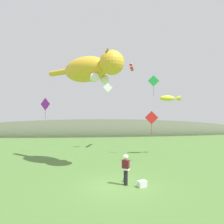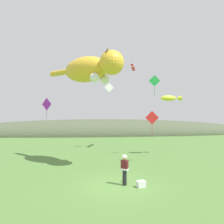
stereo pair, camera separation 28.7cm
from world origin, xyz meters
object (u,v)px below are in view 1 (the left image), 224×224
at_px(kite_fish_windsock, 170,98).
at_px(kite_diamond_red, 152,118).
at_px(festival_attendant, 126,169).
at_px(kite_giant_cat, 91,69).
at_px(kite_diamond_violet, 45,104).
at_px(kite_diamond_green, 154,81).
at_px(kite_spool, 125,180).
at_px(picnic_cooler, 142,184).
at_px(kite_diamond_white, 108,88).
at_px(kite_tube_streamer, 131,67).

distance_m(kite_fish_windsock, kite_diamond_red, 4.34).
bearing_deg(festival_attendant, kite_giant_cat, 112.29).
relative_size(kite_diamond_red, kite_diamond_violet, 0.92).
relative_size(festival_attendant, kite_diamond_green, 0.88).
height_order(kite_spool, kite_fish_windsock, kite_fish_windsock).
relative_size(picnic_cooler, kite_diamond_white, 0.28).
height_order(kite_tube_streamer, kite_diamond_red, kite_tube_streamer).
height_order(kite_giant_cat, kite_fish_windsock, kite_giant_cat).
distance_m(kite_spool, kite_diamond_red, 6.82).
distance_m(kite_diamond_green, kite_diamond_violet, 11.38).
bearing_deg(kite_diamond_red, kite_giant_cat, -173.83).
distance_m(kite_tube_streamer, kite_diamond_green, 4.86).
xyz_separation_m(kite_spool, kite_diamond_white, (-0.05, 11.87, 7.00)).
height_order(kite_diamond_white, kite_diamond_red, kite_diamond_white).
xyz_separation_m(kite_giant_cat, kite_fish_windsock, (7.82, 3.42, -2.09)).
height_order(kite_spool, kite_diamond_green, kite_diamond_green).
height_order(festival_attendant, kite_diamond_violet, kite_diamond_violet).
bearing_deg(picnic_cooler, kite_diamond_violet, 124.31).
distance_m(kite_giant_cat, kite_diamond_green, 6.97).
relative_size(festival_attendant, kite_fish_windsock, 0.83).
relative_size(kite_tube_streamer, kite_diamond_white, 1.30).
relative_size(kite_giant_cat, kite_diamond_white, 3.12).
relative_size(picnic_cooler, kite_diamond_violet, 0.25).
distance_m(kite_spool, kite_diamond_violet, 13.16).
relative_size(kite_fish_windsock, kite_diamond_green, 1.06).
xyz_separation_m(kite_tube_streamer, kite_diamond_white, (-2.75, 0.21, -2.37)).
relative_size(kite_giant_cat, kite_diamond_green, 3.15).
bearing_deg(kite_diamond_white, picnic_cooler, -85.98).
xyz_separation_m(kite_giant_cat, kite_diamond_green, (6.14, 3.26, -0.44)).
bearing_deg(kite_diamond_green, kite_diamond_violet, 166.60).
bearing_deg(kite_fish_windsock, kite_giant_cat, -156.38).
distance_m(kite_diamond_green, kite_diamond_white, 6.00).
bearing_deg(kite_diamond_violet, festival_attendant, -57.96).
xyz_separation_m(kite_diamond_green, kite_diamond_violet, (-10.86, 2.59, -2.22)).
relative_size(kite_giant_cat, kite_fish_windsock, 2.96).
relative_size(kite_tube_streamer, kite_diamond_red, 1.29).
bearing_deg(kite_fish_windsock, picnic_cooler, -119.37).
bearing_deg(kite_diamond_white, kite_diamond_red, -65.86).
relative_size(kite_spool, kite_diamond_red, 0.11).
distance_m(kite_spool, kite_diamond_white, 13.78).
bearing_deg(kite_diamond_green, kite_diamond_red, -110.03).
distance_m(kite_spool, kite_fish_windsock, 11.11).
xyz_separation_m(picnic_cooler, kite_diamond_green, (3.24, 8.59, 7.15)).
bearing_deg(kite_spool, kite_giant_cat, 115.67).
bearing_deg(kite_giant_cat, kite_fish_windsock, 23.62).
height_order(picnic_cooler, kite_tube_streamer, kite_tube_streamer).
bearing_deg(kite_diamond_violet, kite_diamond_red, -28.20).
height_order(kite_spool, kite_diamond_red, kite_diamond_red).
relative_size(kite_diamond_green, kite_diamond_white, 0.99).
xyz_separation_m(festival_attendant, kite_diamond_white, (-0.01, 12.51, 6.16)).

